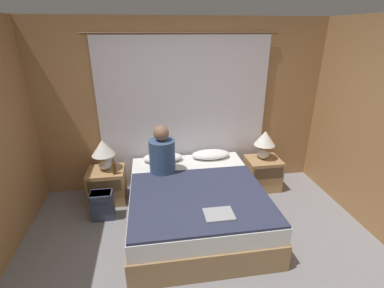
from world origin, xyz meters
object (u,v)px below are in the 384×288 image
Objects in this scene: backpack_on_floor at (102,204)px; lamp_right at (265,140)px; pillow_right at (211,154)px; bed at (195,204)px; laptop_on_bed at (219,214)px; pillow_left at (163,158)px; beer_bottle_on_left_stand at (114,168)px; nightstand_left at (107,185)px; lamp_left at (103,150)px; nightstand_right at (262,173)px; person_left_in_bed at (162,154)px.

lamp_right is at bearing 10.97° from backpack_on_floor.
bed is at bearing -114.95° from pillow_right.
backpack_on_floor is at bearing 167.71° from bed.
laptop_on_bed is (-1.04, -1.36, -0.22)m from lamp_right.
lamp_right is 2.48m from backpack_on_floor.
beer_bottle_on_left_stand reaches higher than pillow_left.
bed reaches higher than nightstand_left.
lamp_right is (2.35, 0.04, 0.54)m from nightstand_left.
pillow_right is at bearing 18.33° from backpack_on_floor.
lamp_left is 0.77× the size of pillow_left.
nightstand_right is 2.40m from backpack_on_floor.
nightstand_right is at bearing -6.43° from pillow_right.
person_left_in_bed is (-1.55, -0.25, 0.56)m from nightstand_right.
lamp_left is 1.13× the size of backpack_on_floor.
lamp_right is 1.13× the size of backpack_on_floor.
lamp_right reaches higher than beer_bottle_on_left_stand.
pillow_left is 2.50× the size of beer_bottle_on_left_stand.
laptop_on_bed is at bearing -70.81° from pillow_left.
bed is 0.91m from pillow_left.
laptop_on_bed is (0.51, -1.07, -0.24)m from person_left_in_bed.
lamp_left reaches higher than backpack_on_floor.
pillow_right is at bearing 0.00° from pillow_left.
person_left_in_bed is (0.80, -0.29, 0.02)m from lamp_left.
pillow_right is (1.53, 0.09, 0.34)m from nightstand_left.
laptop_on_bed is (1.31, -1.33, 0.32)m from nightstand_left.
pillow_left is at bearing 176.58° from nightstand_right.
beer_bottle_on_left_stand is at bearing -175.79° from lamp_right.
nightstand_left is 0.54m from lamp_left.
bed is at bearing -28.33° from beer_bottle_on_left_stand.
pillow_left is at bearing 177.94° from lamp_right.
pillow_left is (0.81, 0.06, -0.20)m from lamp_left.
person_left_in_bed is at bearing 131.31° from bed.
bed is 0.73m from laptop_on_bed.
lamp_left is 1.93× the size of beer_bottle_on_left_stand.
bed reaches higher than backpack_on_floor.
beer_bottle_on_left_stand reaches higher than backpack_on_floor.
nightstand_right is 0.89m from pillow_right.
person_left_in_bed reaches higher than pillow_right.
backpack_on_floor is (-2.37, -0.46, -0.56)m from lamp_right.
bed is 1.36m from nightstand_right.
nightstand_left is 1.29× the size of backpack_on_floor.
nightstand_right is at bearing -0.89° from lamp_left.
lamp_left reaches higher than pillow_right.
pillow_right is (-0.81, 0.09, 0.34)m from nightstand_right.
pillow_left is 0.72m from pillow_right.
pillow_right is (0.36, 0.77, 0.33)m from bed.
nightstand_left is 0.89m from pillow_left.
lamp_left reaches higher than laptop_on_bed.
nightstand_right is 1.29× the size of backpack_on_floor.
beer_bottle_on_left_stand is (0.14, -0.13, 0.34)m from nightstand_left.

